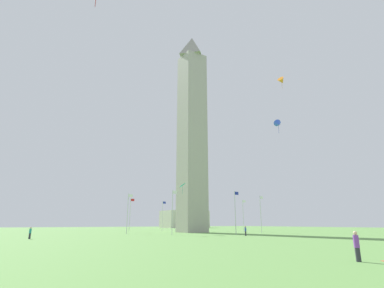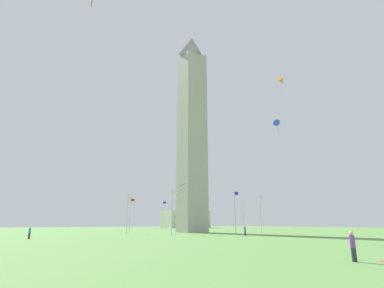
{
  "view_description": "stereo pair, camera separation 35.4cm",
  "coord_description": "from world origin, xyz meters",
  "px_view_note": "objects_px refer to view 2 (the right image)",
  "views": [
    {
      "loc": [
        -40.67,
        -66.02,
        2.24
      ],
      "look_at": [
        0.0,
        0.0,
        23.03
      ],
      "focal_mm": 27.7,
      "sensor_mm": 36.0,
      "label": 1
    },
    {
      "loc": [
        -40.37,
        -66.2,
        2.24
      ],
      "look_at": [
        0.0,
        0.0,
        23.03
      ],
      "focal_mm": 27.7,
      "sensor_mm": 36.0,
      "label": 2
    }
  ],
  "objects_px": {
    "flagpole_s": "(128,212)",
    "person_purple_shirt": "(353,246)",
    "flagpole_se": "(130,213)",
    "kite_cyan_diamond": "(182,185)",
    "person_teal_shirt": "(29,233)",
    "flagpole_n": "(243,214)",
    "person_blue_shirt": "(245,231)",
    "kite_orange_delta": "(281,81)",
    "flagpole_sw": "(172,210)",
    "flagpole_ne": "(205,215)",
    "flagpole_w": "(235,210)",
    "kite_blue_delta": "(278,124)",
    "obelisk_monument": "(192,127)",
    "flagpole_nw": "(261,212)",
    "flagpole_e": "(163,214)",
    "distant_building": "(185,219)"
  },
  "relations": [
    {
      "from": "person_teal_shirt",
      "to": "flagpole_se",
      "type": "bearing_deg",
      "value": 53.03
    },
    {
      "from": "person_blue_shirt",
      "to": "kite_cyan_diamond",
      "type": "height_order",
      "value": "kite_cyan_diamond"
    },
    {
      "from": "kite_cyan_diamond",
      "to": "flagpole_s",
      "type": "bearing_deg",
      "value": 136.31
    },
    {
      "from": "flagpole_e",
      "to": "flagpole_sw",
      "type": "distance_m",
      "value": 31.65
    },
    {
      "from": "obelisk_monument",
      "to": "person_purple_shirt",
      "type": "xyz_separation_m",
      "value": [
        -22.18,
        -55.12,
        -27.13
      ]
    },
    {
      "from": "kite_cyan_diamond",
      "to": "person_purple_shirt",
      "type": "bearing_deg",
      "value": -107.12
    },
    {
      "from": "kite_cyan_diamond",
      "to": "distant_building",
      "type": "relative_size",
      "value": 0.11
    },
    {
      "from": "flagpole_ne",
      "to": "person_blue_shirt",
      "type": "xyz_separation_m",
      "value": [
        -14.64,
        -34.95,
        -3.95
      ]
    },
    {
      "from": "person_blue_shirt",
      "to": "kite_orange_delta",
      "type": "relative_size",
      "value": 0.56
    },
    {
      "from": "flagpole_s",
      "to": "distant_building",
      "type": "height_order",
      "value": "flagpole_s"
    },
    {
      "from": "obelisk_monument",
      "to": "flagpole_n",
      "type": "bearing_deg",
      "value": 0.0
    },
    {
      "from": "flagpole_nw",
      "to": "person_blue_shirt",
      "type": "xyz_separation_m",
      "value": [
        -14.64,
        -10.72,
        -3.95
      ]
    },
    {
      "from": "flagpole_ne",
      "to": "kite_cyan_diamond",
      "type": "distance_m",
      "value": 29.49
    },
    {
      "from": "person_purple_shirt",
      "to": "kite_blue_delta",
      "type": "height_order",
      "value": "kite_blue_delta"
    },
    {
      "from": "flagpole_se",
      "to": "person_blue_shirt",
      "type": "bearing_deg",
      "value": -74.65
    },
    {
      "from": "obelisk_monument",
      "to": "flagpole_s",
      "type": "height_order",
      "value": "obelisk_monument"
    },
    {
      "from": "flagpole_nw",
      "to": "kite_cyan_diamond",
      "type": "relative_size",
      "value": 3.57
    },
    {
      "from": "flagpole_nw",
      "to": "kite_blue_delta",
      "type": "xyz_separation_m",
      "value": [
        -13.51,
        -19.41,
        14.59
      ]
    },
    {
      "from": "person_teal_shirt",
      "to": "flagpole_s",
      "type": "bearing_deg",
      "value": 42.29
    },
    {
      "from": "flagpole_sw",
      "to": "person_blue_shirt",
      "type": "distance_m",
      "value": 14.92
    },
    {
      "from": "person_blue_shirt",
      "to": "kite_cyan_diamond",
      "type": "relative_size",
      "value": 0.7
    },
    {
      "from": "flagpole_n",
      "to": "person_purple_shirt",
      "type": "distance_m",
      "value": 67.85
    },
    {
      "from": "flagpole_se",
      "to": "person_purple_shirt",
      "type": "bearing_deg",
      "value": -98.56
    },
    {
      "from": "kite_orange_delta",
      "to": "flagpole_nw",
      "type": "bearing_deg",
      "value": 77.04
    },
    {
      "from": "flagpole_s",
      "to": "kite_orange_delta",
      "type": "relative_size",
      "value": 2.89
    },
    {
      "from": "person_blue_shirt",
      "to": "person_teal_shirt",
      "type": "bearing_deg",
      "value": 93.24
    },
    {
      "from": "flagpole_s",
      "to": "flagpole_w",
      "type": "xyz_separation_m",
      "value": [
        17.13,
        -17.13,
        0.0
      ]
    },
    {
      "from": "flagpole_s",
      "to": "flagpole_w",
      "type": "height_order",
      "value": "same"
    },
    {
      "from": "flagpole_s",
      "to": "person_purple_shirt",
      "type": "relative_size",
      "value": 4.96
    },
    {
      "from": "flagpole_ne",
      "to": "kite_orange_delta",
      "type": "bearing_deg",
      "value": -94.35
    },
    {
      "from": "flagpole_se",
      "to": "distant_building",
      "type": "height_order",
      "value": "flagpole_se"
    },
    {
      "from": "flagpole_nw",
      "to": "distant_building",
      "type": "height_order",
      "value": "flagpole_nw"
    },
    {
      "from": "kite_cyan_diamond",
      "to": "distant_building",
      "type": "bearing_deg",
      "value": 59.45
    },
    {
      "from": "flagpole_sw",
      "to": "flagpole_se",
      "type": "bearing_deg",
      "value": 90.0
    },
    {
      "from": "flagpole_s",
      "to": "person_blue_shirt",
      "type": "relative_size",
      "value": 5.12
    },
    {
      "from": "flagpole_sw",
      "to": "person_purple_shirt",
      "type": "height_order",
      "value": "flagpole_sw"
    },
    {
      "from": "flagpole_w",
      "to": "kite_blue_delta",
      "type": "height_order",
      "value": "kite_blue_delta"
    },
    {
      "from": "flagpole_se",
      "to": "person_purple_shirt",
      "type": "relative_size",
      "value": 4.96
    },
    {
      "from": "flagpole_e",
      "to": "person_teal_shirt",
      "type": "relative_size",
      "value": 5.15
    },
    {
      "from": "flagpole_se",
      "to": "person_blue_shirt",
      "type": "height_order",
      "value": "flagpole_se"
    },
    {
      "from": "obelisk_monument",
      "to": "person_purple_shirt",
      "type": "height_order",
      "value": "obelisk_monument"
    },
    {
      "from": "flagpole_ne",
      "to": "kite_cyan_diamond",
      "type": "relative_size",
      "value": 3.57
    },
    {
      "from": "flagpole_nw",
      "to": "kite_orange_delta",
      "type": "height_order",
      "value": "kite_orange_delta"
    },
    {
      "from": "flagpole_s",
      "to": "flagpole_n",
      "type": "bearing_deg",
      "value": -0.0
    },
    {
      "from": "flagpole_se",
      "to": "flagpole_sw",
      "type": "relative_size",
      "value": 1.0
    },
    {
      "from": "flagpole_s",
      "to": "person_teal_shirt",
      "type": "xyz_separation_m",
      "value": [
        -20.06,
        -14.62,
        -3.95
      ]
    },
    {
      "from": "flagpole_se",
      "to": "flagpole_nw",
      "type": "height_order",
      "value": "same"
    },
    {
      "from": "flagpole_se",
      "to": "kite_cyan_diamond",
      "type": "xyz_separation_m",
      "value": [
        4.16,
        -20.88,
        5.56
      ]
    },
    {
      "from": "flagpole_s",
      "to": "flagpole_nw",
      "type": "relative_size",
      "value": 1.0
    },
    {
      "from": "person_purple_shirt",
      "to": "person_teal_shirt",
      "type": "bearing_deg",
      "value": 27.53
    }
  ]
}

